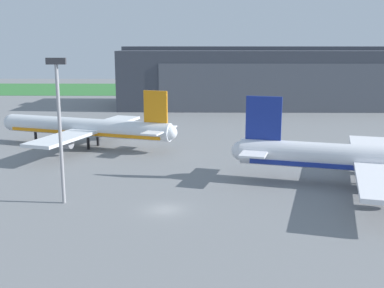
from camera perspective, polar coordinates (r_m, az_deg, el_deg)
ground_plane at (r=59.14m, az=-3.25°, el=-7.87°), size 440.00×440.00×0.00m
grass_field_strip at (r=213.63m, az=-0.27°, el=6.61°), size 440.00×56.00×0.08m
maintenance_hangar at (r=159.16m, az=11.23°, el=7.81°), size 105.89×33.89×19.10m
airliner_far_right at (r=95.30m, az=-12.53°, el=1.91°), size 36.61×34.06×11.61m
airliner_near_left at (r=71.21m, az=21.98°, el=-1.86°), size 42.02×36.87×12.55m
apron_light_mast at (r=61.03m, az=-15.63°, el=2.82°), size 2.40×0.50×18.37m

